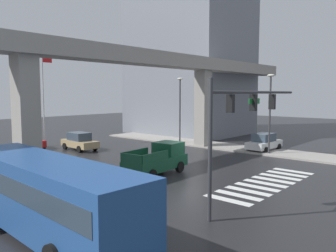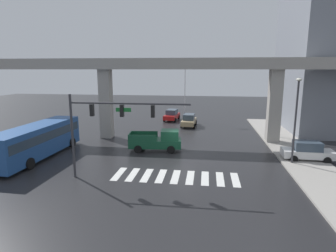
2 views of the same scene
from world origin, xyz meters
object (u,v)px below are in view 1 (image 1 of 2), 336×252
traffic_signal_mast (242,114)px  flagpole (44,93)px  sedan_tan (80,141)px  sedan_red (29,140)px  city_bus (44,192)px  street_lamp_near_corner (270,104)px  sedan_white (264,142)px  pickup_truck (159,160)px  street_lamp_mid_block (180,102)px

traffic_signal_mast → flagpole: 25.53m
sedan_tan → flagpole: (-0.88, 4.88, 4.73)m
sedan_tan → traffic_signal_mast: size_ratio=0.51×
sedan_red → flagpole: (2.09, 0.56, 4.73)m
city_bus → sedan_red: bearing=64.7°
street_lamp_near_corner → flagpole: bearing=117.8°
sedan_tan → traffic_signal_mast: (-4.62, -20.36, 3.71)m
street_lamp_near_corner → flagpole: size_ratio=0.75×
traffic_signal_mast → sedan_red: bearing=86.2°
sedan_red → city_bus: bearing=-115.3°
city_bus → traffic_signal_mast: bearing=-26.6°
sedan_white → street_lamp_near_corner: bearing=-142.4°
traffic_signal_mast → street_lamp_near_corner: street_lamp_near_corner is taller
pickup_truck → sedan_tan: (2.24, 12.67, -0.14)m
sedan_white → traffic_signal_mast: traffic_signal_mast is taller
street_lamp_near_corner → street_lamp_mid_block: 10.40m
street_lamp_mid_block → city_bus: bearing=-152.8°
city_bus → sedan_tan: (12.70, 16.32, -0.87)m
city_bus → street_lamp_mid_block: (22.39, 11.52, 2.83)m
traffic_signal_mast → flagpole: size_ratio=0.91×
city_bus → street_lamp_near_corner: (22.39, 1.12, 2.83)m
city_bus → sedan_red: size_ratio=2.43×
traffic_signal_mast → street_lamp_mid_block: size_ratio=1.20×
pickup_truck → flagpole: 18.19m
sedan_tan → street_lamp_mid_block: (9.69, -4.80, 3.70)m
sedan_tan → street_lamp_near_corner: street_lamp_near_corner is taller
sedan_red → flagpole: 5.20m
pickup_truck → sedan_red: 17.00m
flagpole → sedan_tan: bearing=-79.8°
sedan_tan → sedan_white: size_ratio=1.01×
street_lamp_mid_block → sedan_red: bearing=144.2°
sedan_white → sedan_red: bearing=128.1°
street_lamp_near_corner → sedan_red: bearing=123.0°
street_lamp_mid_block → sedan_tan: bearing=153.7°
street_lamp_mid_block → flagpole: bearing=137.5°
sedan_white → flagpole: bearing=123.0°
sedan_red → street_lamp_mid_block: (12.66, -9.12, 3.70)m
sedan_white → sedan_red: size_ratio=0.97×
sedan_white → traffic_signal_mast: (-15.95, -6.43, 3.71)m
sedan_red → street_lamp_mid_block: bearing=-35.8°
flagpole → city_bus: bearing=-119.2°
traffic_signal_mast → city_bus: bearing=153.4°
sedan_white → flagpole: 22.92m
sedan_white → street_lamp_mid_block: size_ratio=0.60×
city_bus → flagpole: 24.58m
pickup_truck → flagpole: size_ratio=0.55×
traffic_signal_mast → flagpole: (3.74, 25.24, 1.02)m
sedan_white → flagpole: (-12.21, 18.80, 4.73)m
sedan_red → flagpole: bearing=15.0°
sedan_white → city_bus: bearing=-174.3°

